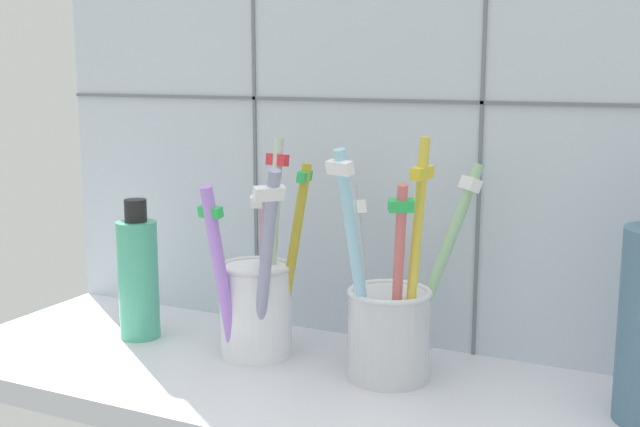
# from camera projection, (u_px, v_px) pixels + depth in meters

# --- Properties ---
(counter_slab) EXTENTS (0.64, 0.22, 0.02)m
(counter_slab) POSITION_uv_depth(u_px,v_px,m) (304.00, 389.00, 0.64)
(counter_slab) COLOR silver
(counter_slab) RESTS_ON ground
(tile_wall_back) EXTENTS (0.64, 0.02, 0.45)m
(tile_wall_back) POSITION_uv_depth(u_px,v_px,m) (366.00, 109.00, 0.71)
(tile_wall_back) COLOR silver
(tile_wall_back) RESTS_ON ground
(toothbrush_cup_left) EXTENTS (0.08, 0.09, 0.18)m
(toothbrush_cup_left) POSITION_uv_depth(u_px,v_px,m) (257.00, 299.00, 0.68)
(toothbrush_cup_left) COLOR white
(toothbrush_cup_left) RESTS_ON counter_slab
(toothbrush_cup_right) EXTENTS (0.12, 0.13, 0.19)m
(toothbrush_cup_right) POSITION_uv_depth(u_px,v_px,m) (390.00, 319.00, 0.63)
(toothbrush_cup_right) COLOR silver
(toothbrush_cup_right) RESTS_ON counter_slab
(soap_bottle) EXTENTS (0.04, 0.04, 0.13)m
(soap_bottle) POSITION_uv_depth(u_px,v_px,m) (138.00, 276.00, 0.72)
(soap_bottle) COLOR #4BB28C
(soap_bottle) RESTS_ON counter_slab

